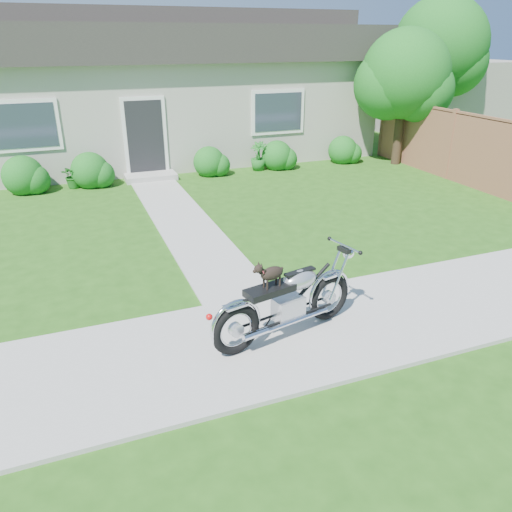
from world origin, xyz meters
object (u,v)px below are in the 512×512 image
(fence, at_px, (451,145))
(potted_plant_right, at_px, (258,156))
(motorcycle_with_dog, at_px, (288,300))
(house, at_px, (172,87))
(potted_plant_left, at_px, (73,175))
(tree_far, at_px, (443,50))
(tree_near, at_px, (410,79))

(fence, distance_m, potted_plant_right, 5.41)
(motorcycle_with_dog, bearing_deg, house, 71.52)
(motorcycle_with_dog, bearing_deg, potted_plant_left, 92.32)
(house, bearing_deg, potted_plant_left, -135.71)
(potted_plant_left, bearing_deg, house, 44.29)
(tree_far, distance_m, motorcycle_with_dog, 15.08)
(house, xyz_separation_m, motorcycle_with_dog, (-1.26, -12.03, -1.62))
(house, height_order, motorcycle_with_dog, house)
(potted_plant_left, distance_m, motorcycle_with_dog, 8.89)
(fence, bearing_deg, tree_far, 55.21)
(house, xyz_separation_m, potted_plant_right, (1.70, -3.44, -1.74))
(fence, bearing_deg, motorcycle_with_dog, -142.56)
(potted_plant_left, relative_size, motorcycle_with_dog, 0.31)
(tree_near, relative_size, potted_plant_left, 5.86)
(fence, relative_size, tree_far, 1.31)
(tree_far, relative_size, potted_plant_left, 7.48)
(tree_far, bearing_deg, potted_plant_left, -172.52)
(tree_near, bearing_deg, house, 144.97)
(tree_far, distance_m, potted_plant_right, 8.40)
(fence, distance_m, motorcycle_with_dog, 9.53)
(tree_near, bearing_deg, potted_plant_left, 174.88)
(potted_plant_right, bearing_deg, motorcycle_with_dog, -109.02)
(potted_plant_left, distance_m, potted_plant_right, 5.24)
(fence, height_order, potted_plant_right, fence)
(fence, bearing_deg, potted_plant_right, 148.67)
(tree_near, height_order, tree_far, tree_far)
(fence, xyz_separation_m, tree_far, (3.13, 4.50, 2.30))
(fence, relative_size, potted_plant_right, 7.86)
(potted_plant_left, xyz_separation_m, motorcycle_with_dog, (2.27, -8.59, 0.20))
(tree_far, bearing_deg, house, 169.53)
(tree_near, distance_m, tree_far, 4.23)
(house, bearing_deg, motorcycle_with_dog, -95.97)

